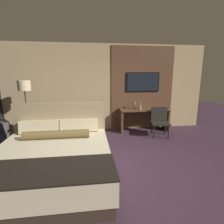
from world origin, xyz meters
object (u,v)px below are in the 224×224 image
at_px(vase_tall, 140,105).
at_px(vase_short, 134,105).
at_px(floor_lamp, 25,90).
at_px(bed, 54,160).
at_px(tv, 143,82).
at_px(desk_chair, 160,119).
at_px(desk, 144,116).
at_px(armchair_by_window, 18,138).

relative_size(vase_tall, vase_short, 1.24).
relative_size(floor_lamp, vase_short, 6.90).
xyz_separation_m(bed, floor_lamp, (-1.09, 2.09, 1.08)).
bearing_deg(floor_lamp, tv, 9.45).
relative_size(tv, desk_chair, 1.30).
height_order(bed, vase_short, bed).
bearing_deg(vase_short, vase_tall, -37.42).
bearing_deg(floor_lamp, vase_short, 6.84).
bearing_deg(floor_lamp, desk_chair, -2.85).
bearing_deg(bed, desk, 44.94).
height_order(desk, vase_tall, vase_tall).
xyz_separation_m(vase_tall, vase_short, (-0.17, 0.13, -0.03)).
distance_m(armchair_by_window, floor_lamp, 1.33).
relative_size(tv, armchair_by_window, 1.09).
bearing_deg(vase_short, floor_lamp, -173.16).
xyz_separation_m(desk, desk_chair, (0.33, -0.55, 0.01)).
relative_size(armchair_by_window, vase_short, 4.22).
xyz_separation_m(floor_lamp, vase_short, (3.22, 0.39, -0.56)).
distance_m(bed, desk_chair, 3.37).
height_order(desk_chair, vase_tall, vase_tall).
relative_size(bed, floor_lamp, 1.31).
bearing_deg(tv, armchair_by_window, -160.56).
bearing_deg(floor_lamp, vase_tall, 4.36).
bearing_deg(vase_short, desk, -4.42).
bearing_deg(armchair_by_window, vase_short, -109.55).
relative_size(tv, vase_short, 4.59).
distance_m(armchair_by_window, vase_tall, 3.60).
bearing_deg(floor_lamp, bed, -62.38).
bearing_deg(bed, vase_short, 49.37).
distance_m(tv, floor_lamp, 3.60).
bearing_deg(bed, armchair_by_window, 128.70).
bearing_deg(armchair_by_window, floor_lamp, -40.91).
height_order(tv, floor_lamp, tv).
height_order(desk_chair, vase_short, vase_short).
height_order(desk_chair, armchair_by_window, desk_chair).
distance_m(bed, armchair_by_window, 1.81).
bearing_deg(armchair_by_window, desk_chair, -120.58).
xyz_separation_m(armchair_by_window, vase_tall, (3.42, 0.93, 0.61)).
relative_size(armchair_by_window, floor_lamp, 0.61).
distance_m(desk, desk_chair, 0.64).
height_order(tv, desk_chair, tv).
relative_size(desk_chair, armchair_by_window, 0.84).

